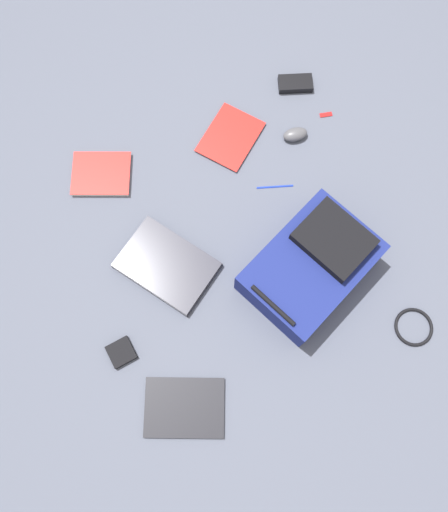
{
  "coord_description": "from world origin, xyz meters",
  "views": [
    {
      "loc": [
        -0.55,
        0.18,
        1.9
      ],
      "look_at": [
        -0.03,
        0.01,
        0.02
      ],
      "focal_mm": 37.1,
      "sensor_mm": 36.0,
      "label": 1
    }
  ],
  "objects_px": {
    "book_manual": "(184,407)",
    "usb_stick": "(326,114)",
    "pen_black": "(275,186)",
    "computer_mouse": "(295,134)",
    "power_brick": "(295,84)",
    "cable_coil": "(414,327)",
    "backpack": "(312,265)",
    "earbud_pouch": "(121,352)",
    "laptop": "(167,266)",
    "book_blue": "(101,174)",
    "book_red": "(230,137)"
  },
  "relations": [
    {
      "from": "book_manual",
      "to": "usb_stick",
      "type": "bearing_deg",
      "value": -44.09
    },
    {
      "from": "pen_black",
      "to": "computer_mouse",
      "type": "bearing_deg",
      "value": -39.83
    },
    {
      "from": "book_manual",
      "to": "power_brick",
      "type": "bearing_deg",
      "value": -36.94
    },
    {
      "from": "cable_coil",
      "to": "power_brick",
      "type": "height_order",
      "value": "power_brick"
    },
    {
      "from": "backpack",
      "to": "earbud_pouch",
      "type": "relative_size",
      "value": 6.37
    },
    {
      "from": "earbud_pouch",
      "to": "usb_stick",
      "type": "xyz_separation_m",
      "value": [
        0.66,
        -1.04,
        -0.01
      ]
    },
    {
      "from": "book_manual",
      "to": "pen_black",
      "type": "bearing_deg",
      "value": -40.42
    },
    {
      "from": "laptop",
      "to": "book_blue",
      "type": "bearing_deg",
      "value": 17.47
    },
    {
      "from": "book_red",
      "to": "cable_coil",
      "type": "height_order",
      "value": "same"
    },
    {
      "from": "book_blue",
      "to": "earbud_pouch",
      "type": "height_order",
      "value": "earbud_pouch"
    },
    {
      "from": "usb_stick",
      "to": "book_red",
      "type": "bearing_deg",
      "value": 86.65
    },
    {
      "from": "backpack",
      "to": "book_red",
      "type": "height_order",
      "value": "backpack"
    },
    {
      "from": "book_red",
      "to": "earbud_pouch",
      "type": "bearing_deg",
      "value": 137.05
    },
    {
      "from": "earbud_pouch",
      "to": "computer_mouse",
      "type": "bearing_deg",
      "value": -55.48
    },
    {
      "from": "pen_black",
      "to": "usb_stick",
      "type": "relative_size",
      "value": 2.84
    },
    {
      "from": "backpack",
      "to": "earbud_pouch",
      "type": "distance_m",
      "value": 0.74
    },
    {
      "from": "book_manual",
      "to": "book_red",
      "type": "bearing_deg",
      "value": -27.23
    },
    {
      "from": "backpack",
      "to": "power_brick",
      "type": "distance_m",
      "value": 0.79
    },
    {
      "from": "book_red",
      "to": "computer_mouse",
      "type": "distance_m",
      "value": 0.26
    },
    {
      "from": "power_brick",
      "to": "earbud_pouch",
      "type": "distance_m",
      "value": 1.27
    },
    {
      "from": "backpack",
      "to": "cable_coil",
      "type": "relative_size",
      "value": 3.95
    },
    {
      "from": "laptop",
      "to": "computer_mouse",
      "type": "distance_m",
      "value": 0.73
    },
    {
      "from": "earbud_pouch",
      "to": "usb_stick",
      "type": "relative_size",
      "value": 1.73
    },
    {
      "from": "book_manual",
      "to": "earbud_pouch",
      "type": "bearing_deg",
      "value": 32.12
    },
    {
      "from": "backpack",
      "to": "cable_coil",
      "type": "bearing_deg",
      "value": -137.81
    },
    {
      "from": "laptop",
      "to": "pen_black",
      "type": "distance_m",
      "value": 0.52
    },
    {
      "from": "earbud_pouch",
      "to": "book_blue",
      "type": "bearing_deg",
      "value": -8.89
    },
    {
      "from": "usb_stick",
      "to": "cable_coil",
      "type": "bearing_deg",
      "value": 178.9
    },
    {
      "from": "backpack",
      "to": "computer_mouse",
      "type": "xyz_separation_m",
      "value": [
        0.54,
        -0.15,
        -0.06
      ]
    },
    {
      "from": "power_brick",
      "to": "book_manual",
      "type": "bearing_deg",
      "value": 143.06
    },
    {
      "from": "laptop",
      "to": "computer_mouse",
      "type": "bearing_deg",
      "value": -60.9
    },
    {
      "from": "backpack",
      "to": "pen_black",
      "type": "relative_size",
      "value": 3.88
    },
    {
      "from": "book_manual",
      "to": "earbud_pouch",
      "type": "relative_size",
      "value": 3.75
    },
    {
      "from": "laptop",
      "to": "book_red",
      "type": "distance_m",
      "value": 0.58
    },
    {
      "from": "cable_coil",
      "to": "book_manual",
      "type": "bearing_deg",
      "value": 90.38
    },
    {
      "from": "book_manual",
      "to": "power_brick",
      "type": "xyz_separation_m",
      "value": [
        1.08,
        -0.81,
        0.01
      ]
    },
    {
      "from": "book_blue",
      "to": "book_red",
      "type": "relative_size",
      "value": 0.87
    },
    {
      "from": "pen_black",
      "to": "earbud_pouch",
      "type": "distance_m",
      "value": 0.85
    },
    {
      "from": "computer_mouse",
      "to": "pen_black",
      "type": "relative_size",
      "value": 0.69
    },
    {
      "from": "book_blue",
      "to": "power_brick",
      "type": "xyz_separation_m",
      "value": [
        0.14,
        -0.86,
        0.0
      ]
    },
    {
      "from": "book_blue",
      "to": "earbud_pouch",
      "type": "xyz_separation_m",
      "value": [
        -0.69,
        0.11,
        0.0
      ]
    },
    {
      "from": "computer_mouse",
      "to": "cable_coil",
      "type": "xyz_separation_m",
      "value": [
        -0.85,
        -0.14,
        -0.02
      ]
    },
    {
      "from": "laptop",
      "to": "pen_black",
      "type": "relative_size",
      "value": 2.92
    },
    {
      "from": "laptop",
      "to": "power_brick",
      "type": "xyz_separation_m",
      "value": [
        0.57,
        -0.72,
        -0.0
      ]
    },
    {
      "from": "laptop",
      "to": "computer_mouse",
      "type": "height_order",
      "value": "computer_mouse"
    },
    {
      "from": "laptop",
      "to": "pen_black",
      "type": "bearing_deg",
      "value": -70.15
    },
    {
      "from": "backpack",
      "to": "laptop",
      "type": "xyz_separation_m",
      "value": [
        0.18,
        0.49,
        -0.07
      ]
    },
    {
      "from": "book_manual",
      "to": "computer_mouse",
      "type": "bearing_deg",
      "value": -40.29
    },
    {
      "from": "book_blue",
      "to": "cable_coil",
      "type": "bearing_deg",
      "value": -135.61
    },
    {
      "from": "pen_black",
      "to": "book_red",
      "type": "bearing_deg",
      "value": 20.84
    }
  ]
}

